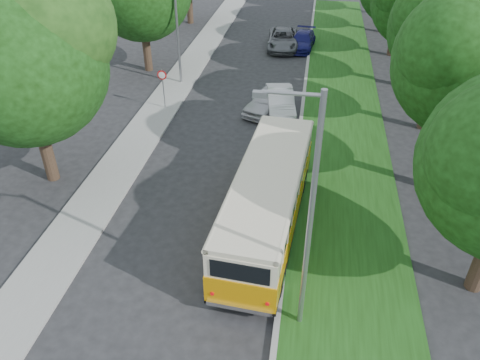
% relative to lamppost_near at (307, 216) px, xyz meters
% --- Properties ---
extents(ground, '(120.00, 120.00, 0.00)m').
position_rel_lamppost_near_xyz_m(ground, '(-4.21, 2.50, -4.37)').
color(ground, '#242426').
rests_on(ground, ground).
extents(curb, '(0.20, 70.00, 0.15)m').
position_rel_lamppost_near_xyz_m(curb, '(-0.61, 7.50, -4.29)').
color(curb, gray).
rests_on(curb, ground).
extents(grass_verge, '(4.50, 70.00, 0.13)m').
position_rel_lamppost_near_xyz_m(grass_verge, '(1.74, 7.50, -4.30)').
color(grass_verge, '#1B4312').
rests_on(grass_verge, ground).
extents(sidewalk, '(2.20, 70.00, 0.12)m').
position_rel_lamppost_near_xyz_m(sidewalk, '(-9.01, 7.50, -4.31)').
color(sidewalk, gray).
rests_on(sidewalk, ground).
extents(lamppost_near, '(1.71, 0.16, 8.00)m').
position_rel_lamppost_near_xyz_m(lamppost_near, '(0.00, 0.00, 0.00)').
color(lamppost_near, gray).
rests_on(lamppost_near, ground).
extents(lamppost_far, '(1.71, 0.16, 7.50)m').
position_rel_lamppost_near_xyz_m(lamppost_far, '(-8.91, 18.50, -0.25)').
color(lamppost_far, gray).
rests_on(lamppost_far, ground).
extents(warning_sign, '(0.56, 0.10, 2.50)m').
position_rel_lamppost_near_xyz_m(warning_sign, '(-8.71, 14.48, -2.66)').
color(warning_sign, gray).
rests_on(warning_sign, ground).
extents(vintage_bus, '(3.11, 9.54, 2.79)m').
position_rel_lamppost_near_xyz_m(vintage_bus, '(-1.47, 4.45, -2.98)').
color(vintage_bus, orange).
rests_on(vintage_bus, ground).
extents(car_silver, '(2.95, 4.33, 1.37)m').
position_rel_lamppost_near_xyz_m(car_silver, '(-2.66, 15.24, -3.68)').
color(car_silver, silver).
rests_on(car_silver, ground).
extents(car_white, '(2.20, 4.43, 1.39)m').
position_rel_lamppost_near_xyz_m(car_white, '(-1.90, 15.13, -3.67)').
color(car_white, silver).
rests_on(car_white, ground).
extents(car_blue, '(2.17, 4.46, 1.25)m').
position_rel_lamppost_near_xyz_m(car_blue, '(-1.21, 26.88, -3.74)').
color(car_blue, navy).
rests_on(car_blue, ground).
extents(car_grey, '(2.63, 5.21, 1.41)m').
position_rel_lamppost_near_xyz_m(car_grey, '(-2.73, 26.79, -3.66)').
color(car_grey, slate).
rests_on(car_grey, ground).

